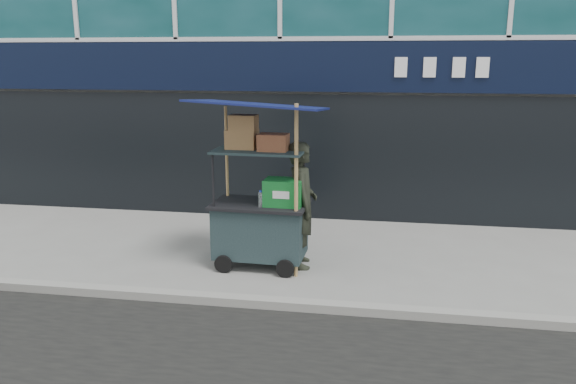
# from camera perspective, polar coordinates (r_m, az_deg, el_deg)

# --- Properties ---
(ground) EXTENTS (80.00, 80.00, 0.00)m
(ground) POSITION_cam_1_polar(r_m,az_deg,el_deg) (7.53, -5.99, -10.64)
(ground) COLOR slate
(ground) RESTS_ON ground
(curb) EXTENTS (80.00, 0.18, 0.12)m
(curb) POSITION_cam_1_polar(r_m,az_deg,el_deg) (7.33, -6.42, -10.84)
(curb) COLOR gray
(curb) RESTS_ON ground
(vendor_cart) EXTENTS (1.91, 1.39, 2.53)m
(vendor_cart) POSITION_cam_1_polar(r_m,az_deg,el_deg) (8.32, -2.73, -1.74)
(vendor_cart) COLOR black
(vendor_cart) RESTS_ON ground
(vendor_man) EXTENTS (0.59, 0.77, 1.89)m
(vendor_man) POSITION_cam_1_polar(r_m,az_deg,el_deg) (8.31, 1.41, -1.31)
(vendor_man) COLOR black
(vendor_man) RESTS_ON ground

